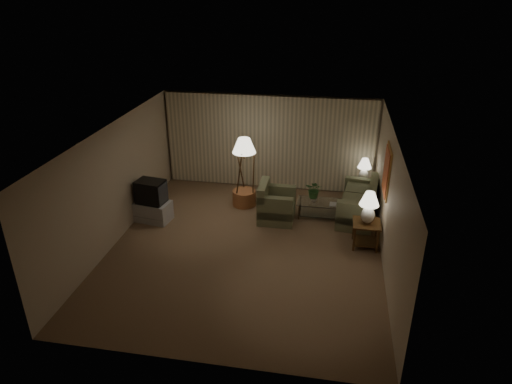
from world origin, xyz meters
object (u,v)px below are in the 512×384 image
side_table_far (362,187)px  vase (314,199)px  floor_lamp (244,171)px  table_lamp_near (369,205)px  armchair (277,206)px  coffee_table (319,207)px  sofa (358,204)px  ottoman (244,198)px  side_table_near (366,230)px  tv_cabinet (153,211)px  crt_tv (151,192)px  table_lamp_far (364,168)px

side_table_far → vase: side_table_far is taller
floor_lamp → table_lamp_near: bearing=-27.0°
armchair → coffee_table: 1.11m
sofa → coffee_table: (-0.95, -0.10, -0.10)m
coffee_table → vase: bearing=-180.0°
vase → floor_lamp: bearing=169.8°
coffee_table → ottoman: coffee_table is taller
ottoman → vase: (1.87, -0.33, 0.29)m
side_table_near → tv_cabinet: 5.21m
armchair → table_lamp_near: bearing=-113.2°
ottoman → tv_cabinet: bearing=-149.1°
sofa → tv_cabinet: sofa is taller
armchair → tv_cabinet: (-3.05, -0.57, -0.14)m
ottoman → crt_tv: bearing=-149.1°
side_table_near → side_table_far: same height
armchair → floor_lamp: floor_lamp is taller
sofa → armchair: (-2.00, -0.44, 0.01)m
crt_tv → ottoman: bearing=39.8°
sofa → table_lamp_near: size_ratio=2.59×
sofa → table_lamp_far: size_ratio=3.05×
side_table_far → vase: (-1.25, -1.12, 0.09)m
vase → table_lamp_near: bearing=-45.1°
crt_tv → table_lamp_far: bearing=30.2°
table_lamp_near → ottoman: size_ratio=1.21×
coffee_table → floor_lamp: (-2.00, 0.33, 0.71)m
table_lamp_far → floor_lamp: bearing=-165.8°
sofa → side_table_near: sofa is taller
ottoman → armchair: bearing=-34.9°
sofa → ottoman: bearing=-86.8°
coffee_table → vase: size_ratio=7.25×
ottoman → table_lamp_far: bearing=14.1°
coffee_table → tv_cabinet: size_ratio=1.19×
coffee_table → sofa: bearing=6.0°
side_table_near → vase: side_table_near is taller
crt_tv → vase: 4.07m
floor_lamp → ottoman: (-0.02, 0.00, -0.78)m
coffee_table → crt_tv: crt_tv is taller
table_lamp_far → crt_tv: size_ratio=0.86×
side_table_far → floor_lamp: (-3.10, -0.78, 0.58)m
ottoman → side_table_far: bearing=14.1°
crt_tv → floor_lamp: (2.10, 1.25, 0.19)m
table_lamp_far → sofa: bearing=-98.4°
tv_cabinet → sofa: bearing=20.2°
armchair → vase: size_ratio=5.96×
sofa → ottoman: (-2.97, 0.23, -0.18)m
side_table_near → ottoman: 3.50m
side_table_near → ottoman: side_table_near is taller
floor_lamp → vase: 1.95m
side_table_near → floor_lamp: bearing=153.0°
side_table_far → crt_tv: (-5.20, -2.03, 0.38)m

